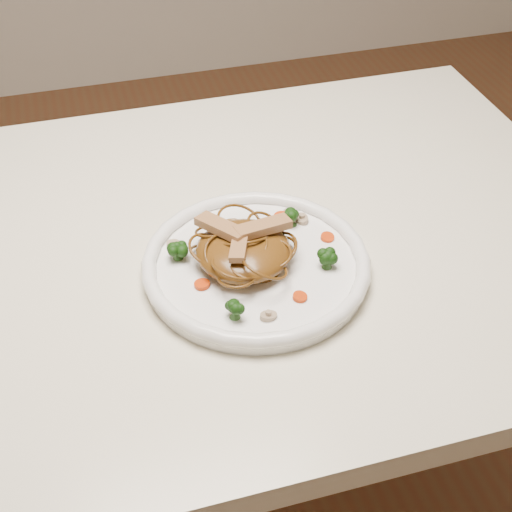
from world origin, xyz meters
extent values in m
cube|color=#EDE4C8|center=(0.00, 0.00, 0.73)|extent=(1.20, 0.80, 0.04)
cylinder|color=brown|center=(0.54, 0.34, 0.35)|extent=(0.06, 0.06, 0.71)
cylinder|color=white|center=(0.06, -0.09, 0.76)|extent=(0.37, 0.37, 0.02)
ellipsoid|color=brown|center=(0.04, -0.08, 0.79)|extent=(0.15, 0.15, 0.04)
cube|color=tan|center=(0.07, -0.07, 0.81)|extent=(0.08, 0.04, 0.01)
cube|color=tan|center=(0.02, -0.05, 0.81)|extent=(0.06, 0.08, 0.01)
cube|color=tan|center=(0.03, -0.09, 0.81)|extent=(0.04, 0.06, 0.01)
cylinder|color=#B52D06|center=(0.12, 0.00, 0.77)|extent=(0.02, 0.02, 0.00)
cylinder|color=#B52D06|center=(-0.02, -0.11, 0.77)|extent=(0.03, 0.03, 0.00)
cylinder|color=#B52D06|center=(0.17, -0.06, 0.77)|extent=(0.02, 0.02, 0.00)
cylinder|color=#B52D06|center=(0.02, -0.01, 0.77)|extent=(0.02, 0.02, 0.00)
cylinder|color=#B52D06|center=(0.09, -0.16, 0.77)|extent=(0.02, 0.02, 0.00)
cylinder|color=#C4AF93|center=(0.05, -0.18, 0.77)|extent=(0.02, 0.02, 0.01)
cylinder|color=#C4AF93|center=(0.15, -0.01, 0.77)|extent=(0.03, 0.03, 0.01)
cylinder|color=#C4AF93|center=(-0.04, -0.02, 0.77)|extent=(0.04, 0.04, 0.01)
cylinder|color=#C4AF93|center=(0.14, 0.00, 0.77)|extent=(0.03, 0.03, 0.01)
camera|label=1|loc=(-0.14, -0.77, 1.40)|focal=50.42mm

